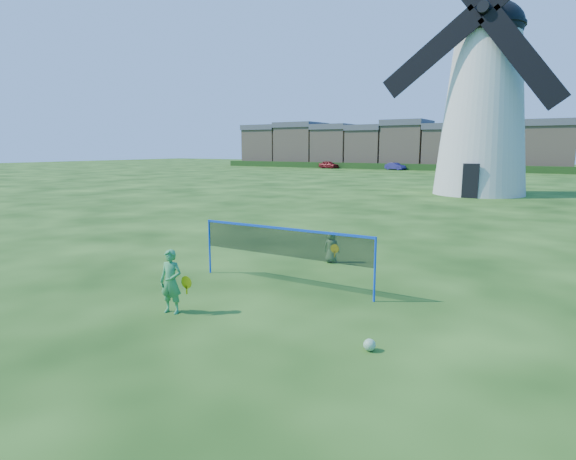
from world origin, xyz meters
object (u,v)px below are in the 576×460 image
(player_boy, at_px, (332,247))
(play_ball, at_px, (370,345))
(badminton_net, at_px, (284,243))
(windmill, at_px, (484,100))
(car_left, at_px, (329,165))
(player_girl, at_px, (171,282))
(car_right, at_px, (395,166))

(player_boy, xyz_separation_m, play_ball, (3.49, -5.56, -0.39))
(play_ball, bearing_deg, player_boy, 122.15)
(badminton_net, bearing_deg, play_ball, -37.38)
(windmill, height_order, car_left, windmill)
(player_girl, relative_size, car_right, 0.40)
(player_girl, height_order, car_left, player_girl)
(player_boy, bearing_deg, windmill, -97.99)
(badminton_net, xyz_separation_m, play_ball, (3.44, -2.63, -1.03))
(player_boy, xyz_separation_m, car_left, (-30.84, 61.57, 0.14))
(badminton_net, relative_size, play_ball, 22.95)
(car_left, bearing_deg, player_boy, -139.08)
(play_ball, bearing_deg, player_girl, -174.91)
(play_ball, bearing_deg, badminton_net, 142.62)
(player_boy, bearing_deg, car_left, -71.57)
(windmill, distance_m, badminton_net, 29.27)
(badminton_net, bearing_deg, windmill, 90.27)
(player_girl, xyz_separation_m, player_boy, (0.94, 5.95, -0.20))
(windmill, bearing_deg, play_ball, -83.49)
(badminton_net, relative_size, car_right, 1.44)
(badminton_net, distance_m, car_left, 71.52)
(windmill, relative_size, badminton_net, 3.96)
(windmill, bearing_deg, badminton_net, -89.73)
(car_right, bearing_deg, play_ball, -141.16)
(player_girl, distance_m, play_ball, 4.49)
(player_girl, xyz_separation_m, car_left, (-29.90, 67.52, -0.06))
(player_girl, bearing_deg, badminton_net, 60.03)
(badminton_net, distance_m, player_boy, 3.00)
(car_left, distance_m, car_right, 11.90)
(player_girl, relative_size, play_ball, 6.40)
(player_girl, relative_size, car_left, 0.37)
(play_ball, relative_size, car_right, 0.06)
(player_girl, bearing_deg, play_ball, -6.66)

